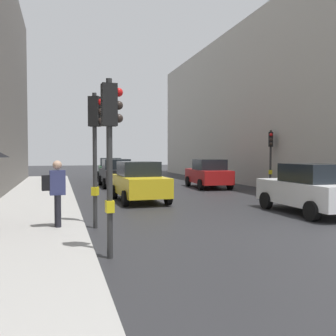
{
  "coord_description": "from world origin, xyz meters",
  "views": [
    {
      "loc": [
        -6.29,
        -7.8,
        2.11
      ],
      "look_at": [
        -2.05,
        6.71,
        1.53
      ],
      "focal_mm": 39.86,
      "sensor_mm": 36.0,
      "label": 1
    }
  ],
  "objects_px": {
    "traffic_light_near_left": "(111,135)",
    "car_green_estate": "(110,169)",
    "car_red_sedan": "(208,174)",
    "car_yellow_taxi": "(139,181)",
    "traffic_light_near_right": "(95,135)",
    "car_white_compact": "(310,189)",
    "traffic_light_mid_street": "(271,149)",
    "pedestrian_with_grey_backpack": "(56,189)",
    "car_dark_suv": "(116,173)"
  },
  "relations": [
    {
      "from": "car_green_estate",
      "to": "car_red_sedan",
      "type": "relative_size",
      "value": 1.0
    },
    {
      "from": "traffic_light_near_right",
      "to": "pedestrian_with_grey_backpack",
      "type": "bearing_deg",
      "value": -164.4
    },
    {
      "from": "car_dark_suv",
      "to": "car_white_compact",
      "type": "distance_m",
      "value": 13.63
    },
    {
      "from": "car_dark_suv",
      "to": "traffic_light_near_right",
      "type": "bearing_deg",
      "value": -100.86
    },
    {
      "from": "car_dark_suv",
      "to": "car_yellow_taxi",
      "type": "bearing_deg",
      "value": -90.91
    },
    {
      "from": "car_red_sedan",
      "to": "traffic_light_near_left",
      "type": "bearing_deg",
      "value": -119.56
    },
    {
      "from": "traffic_light_near_left",
      "to": "car_white_compact",
      "type": "height_order",
      "value": "traffic_light_near_left"
    },
    {
      "from": "traffic_light_near_left",
      "to": "car_dark_suv",
      "type": "bearing_deg",
      "value": 81.22
    },
    {
      "from": "car_red_sedan",
      "to": "car_yellow_taxi",
      "type": "bearing_deg",
      "value": -136.65
    },
    {
      "from": "traffic_light_near_right",
      "to": "car_yellow_taxi",
      "type": "height_order",
      "value": "traffic_light_near_right"
    },
    {
      "from": "traffic_light_near_left",
      "to": "car_red_sedan",
      "type": "xyz_separation_m",
      "value": [
        7.81,
        13.76,
        -1.61
      ]
    },
    {
      "from": "traffic_light_near_left",
      "to": "pedestrian_with_grey_backpack",
      "type": "height_order",
      "value": "traffic_light_near_left"
    },
    {
      "from": "car_white_compact",
      "to": "car_red_sedan",
      "type": "height_order",
      "value": "same"
    },
    {
      "from": "car_yellow_taxi",
      "to": "traffic_light_mid_street",
      "type": "bearing_deg",
      "value": 17.83
    },
    {
      "from": "car_white_compact",
      "to": "pedestrian_with_grey_backpack",
      "type": "relative_size",
      "value": 2.38
    },
    {
      "from": "traffic_light_near_left",
      "to": "car_yellow_taxi",
      "type": "relative_size",
      "value": 0.85
    },
    {
      "from": "traffic_light_near_left",
      "to": "traffic_light_mid_street",
      "type": "bearing_deg",
      "value": 46.79
    },
    {
      "from": "car_green_estate",
      "to": "car_white_compact",
      "type": "bearing_deg",
      "value": -76.56
    },
    {
      "from": "car_dark_suv",
      "to": "traffic_light_near_left",
      "type": "bearing_deg",
      "value": -98.78
    },
    {
      "from": "car_white_compact",
      "to": "car_red_sedan",
      "type": "distance_m",
      "value": 10.14
    },
    {
      "from": "car_white_compact",
      "to": "car_yellow_taxi",
      "type": "xyz_separation_m",
      "value": [
        -5.07,
        5.03,
        0.0
      ]
    },
    {
      "from": "car_green_estate",
      "to": "car_dark_suv",
      "type": "xyz_separation_m",
      "value": [
        -0.43,
        -6.17,
        0.0
      ]
    },
    {
      "from": "traffic_light_mid_street",
      "to": "traffic_light_near_left",
      "type": "distance_m",
      "value": 15.51
    },
    {
      "from": "car_green_estate",
      "to": "car_red_sedan",
      "type": "height_order",
      "value": "same"
    },
    {
      "from": "traffic_light_near_right",
      "to": "car_white_compact",
      "type": "height_order",
      "value": "traffic_light_near_right"
    },
    {
      "from": "traffic_light_mid_street",
      "to": "car_yellow_taxi",
      "type": "bearing_deg",
      "value": -162.17
    },
    {
      "from": "traffic_light_mid_street",
      "to": "car_green_estate",
      "type": "relative_size",
      "value": 0.8
    },
    {
      "from": "pedestrian_with_grey_backpack",
      "to": "car_white_compact",
      "type": "bearing_deg",
      "value": 5.13
    },
    {
      "from": "traffic_light_mid_street",
      "to": "traffic_light_near_left",
      "type": "height_order",
      "value": "traffic_light_near_left"
    },
    {
      "from": "car_dark_suv",
      "to": "car_green_estate",
      "type": "bearing_deg",
      "value": 85.97
    },
    {
      "from": "traffic_light_near_right",
      "to": "car_dark_suv",
      "type": "bearing_deg",
      "value": 79.14
    },
    {
      "from": "car_green_estate",
      "to": "traffic_light_near_right",
      "type": "bearing_deg",
      "value": -98.71
    },
    {
      "from": "car_white_compact",
      "to": "pedestrian_with_grey_backpack",
      "type": "bearing_deg",
      "value": -174.87
    },
    {
      "from": "pedestrian_with_grey_backpack",
      "to": "traffic_light_near_left",
      "type": "bearing_deg",
      "value": -69.2
    },
    {
      "from": "traffic_light_near_left",
      "to": "car_white_compact",
      "type": "bearing_deg",
      "value": 25.92
    },
    {
      "from": "traffic_light_near_left",
      "to": "car_green_estate",
      "type": "height_order",
      "value": "traffic_light_near_left"
    },
    {
      "from": "car_green_estate",
      "to": "pedestrian_with_grey_backpack",
      "type": "height_order",
      "value": "pedestrian_with_grey_backpack"
    },
    {
      "from": "car_green_estate",
      "to": "car_yellow_taxi",
      "type": "distance_m",
      "value": 13.85
    },
    {
      "from": "traffic_light_near_right",
      "to": "car_white_compact",
      "type": "xyz_separation_m",
      "value": [
        7.47,
        0.46,
        -1.75
      ]
    },
    {
      "from": "traffic_light_near_right",
      "to": "car_red_sedan",
      "type": "xyz_separation_m",
      "value": [
        7.81,
        10.6,
        -1.75
      ]
    },
    {
      "from": "traffic_light_mid_street",
      "to": "car_white_compact",
      "type": "xyz_separation_m",
      "value": [
        -3.15,
        -7.67,
        -1.5
      ]
    },
    {
      "from": "car_green_estate",
      "to": "car_white_compact",
      "type": "distance_m",
      "value": 19.4
    },
    {
      "from": "car_green_estate",
      "to": "car_white_compact",
      "type": "relative_size",
      "value": 1.03
    },
    {
      "from": "traffic_light_near_left",
      "to": "car_green_estate",
      "type": "bearing_deg",
      "value": 82.51
    },
    {
      "from": "car_yellow_taxi",
      "to": "car_green_estate",
      "type": "bearing_deg",
      "value": 87.7
    },
    {
      "from": "car_yellow_taxi",
      "to": "traffic_light_near_left",
      "type": "bearing_deg",
      "value": -105.49
    },
    {
      "from": "traffic_light_near_right",
      "to": "car_red_sedan",
      "type": "bearing_deg",
      "value": 53.62
    },
    {
      "from": "traffic_light_near_left",
      "to": "car_green_estate",
      "type": "relative_size",
      "value": 0.83
    },
    {
      "from": "car_green_estate",
      "to": "car_dark_suv",
      "type": "height_order",
      "value": "same"
    },
    {
      "from": "traffic_light_near_right",
      "to": "car_white_compact",
      "type": "bearing_deg",
      "value": 3.56
    }
  ]
}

